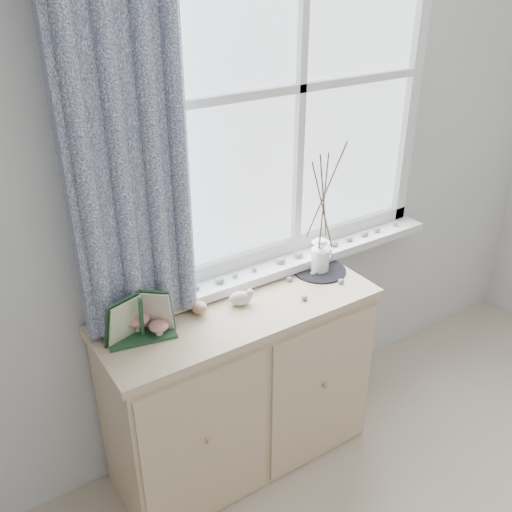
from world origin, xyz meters
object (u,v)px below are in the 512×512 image
at_px(sideboard, 241,387).
at_px(botanical_book, 143,320).
at_px(toadstool_cluster, 142,320).
at_px(twig_pitcher, 324,197).

relative_size(sideboard, botanical_book, 4.10).
bearing_deg(sideboard, toadstool_cluster, 172.46).
xyz_separation_m(botanical_book, toadstool_cluster, (0.02, 0.06, -0.04)).
height_order(botanical_book, twig_pitcher, twig_pitcher).
height_order(sideboard, twig_pitcher, twig_pitcher).
bearing_deg(toadstool_cluster, botanical_book, -105.26).
relative_size(botanical_book, twig_pitcher, 0.46).
distance_m(toadstool_cluster, twig_pitcher, 0.93).
bearing_deg(twig_pitcher, toadstool_cluster, 160.83).
bearing_deg(sideboard, twig_pitcher, 7.84).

